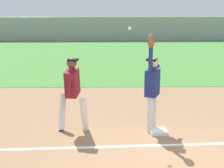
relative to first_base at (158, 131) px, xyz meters
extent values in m
plane|color=#936D4C|center=(0.02, -1.72, -0.04)|extent=(70.40, 70.40, 0.00)
cube|color=#478438|center=(0.02, 12.69, -0.04)|extent=(47.25, 16.40, 0.01)
cube|color=white|center=(0.00, 0.00, 0.00)|extent=(0.39, 0.39, 0.08)
cylinder|color=silver|center=(-0.11, 0.27, 0.39)|extent=(0.19, 0.19, 0.85)
cylinder|color=silver|center=(-0.18, 0.08, 0.39)|extent=(0.19, 0.19, 0.85)
cube|color=navy|center=(-0.14, 0.17, 1.11)|extent=(0.40, 0.51, 0.60)
sphere|color=#DBAD84|center=(-0.14, 0.17, 1.56)|extent=(0.30, 0.30, 0.23)
cube|color=black|center=(-0.17, 0.19, 1.64)|extent=(0.28, 0.27, 0.05)
cylinder|color=navy|center=(-0.22, -0.03, 1.72)|extent=(0.12, 0.12, 0.62)
cylinder|color=navy|center=(-0.06, 0.38, 1.41)|extent=(0.31, 0.61, 0.09)
ellipsoid|color=brown|center=(-0.22, -0.03, 2.08)|extent=(0.23, 0.31, 0.32)
cylinder|color=white|center=(-1.71, 0.09, 0.38)|extent=(0.22, 0.45, 0.85)
cylinder|color=white|center=(-2.23, 0.33, 0.38)|extent=(0.22, 0.45, 0.85)
cube|color=maroon|center=(-1.97, 0.21, 1.11)|extent=(0.34, 0.56, 0.66)
sphere|color=brown|center=(-1.97, 0.21, 1.56)|extent=(0.26, 0.26, 0.23)
cube|color=black|center=(-1.94, 0.20, 1.64)|extent=(0.25, 0.23, 0.05)
cylinder|color=maroon|center=(-1.94, 0.43, 1.19)|extent=(0.15, 0.41, 0.58)
cylinder|color=maroon|center=(-2.01, -0.01, 1.19)|extent=(0.15, 0.41, 0.58)
sphere|color=white|center=(-0.69, 0.01, 2.34)|extent=(0.07, 0.07, 0.07)
cube|color=#93999E|center=(0.02, 20.89, 0.90)|extent=(47.25, 0.06, 1.88)
cylinder|color=yellow|center=(0.02, 20.89, 1.87)|extent=(47.25, 0.06, 0.06)
cylinder|color=gray|center=(0.02, 20.89, 0.90)|extent=(0.08, 0.08, 1.88)
cube|color=#B21E1E|center=(-8.79, 23.92, 0.53)|extent=(4.40, 1.90, 0.55)
cube|color=#2D333D|center=(-8.79, 23.92, 1.01)|extent=(2.20, 1.75, 0.40)
cylinder|color=black|center=(-7.34, 24.87, 0.26)|extent=(0.60, 0.22, 0.60)
cylinder|color=black|center=(-7.34, 22.97, 0.26)|extent=(0.60, 0.22, 0.60)
cylinder|color=black|center=(-10.24, 24.87, 0.26)|extent=(0.60, 0.22, 0.60)
cylinder|color=black|center=(-10.24, 22.97, 0.26)|extent=(0.60, 0.22, 0.60)
cube|color=white|center=(-3.94, 23.21, 0.53)|extent=(4.53, 2.24, 0.55)
cube|color=#2D333D|center=(-3.94, 23.21, 1.01)|extent=(2.33, 1.91, 0.40)
cylinder|color=black|center=(-2.57, 24.27, 0.26)|extent=(0.62, 0.27, 0.60)
cylinder|color=black|center=(-2.42, 22.38, 0.26)|extent=(0.62, 0.27, 0.60)
cylinder|color=black|center=(-5.46, 24.05, 0.26)|extent=(0.62, 0.27, 0.60)
cylinder|color=black|center=(-5.31, 22.15, 0.26)|extent=(0.62, 0.27, 0.60)
cube|color=#1E6B33|center=(0.84, 23.81, 0.53)|extent=(4.56, 2.32, 0.55)
cube|color=#2D333D|center=(0.84, 23.81, 1.01)|extent=(2.36, 1.95, 0.40)
cylinder|color=black|center=(2.19, 24.90, 0.26)|extent=(0.62, 0.28, 0.60)
cylinder|color=black|center=(2.37, 23.01, 0.26)|extent=(0.62, 0.28, 0.60)
cylinder|color=black|center=(-0.70, 24.62, 0.26)|extent=(0.62, 0.28, 0.60)
cylinder|color=black|center=(-0.51, 22.73, 0.26)|extent=(0.62, 0.28, 0.60)
cube|color=#B7B7BC|center=(5.47, 23.94, 0.53)|extent=(4.49, 2.11, 0.55)
cube|color=#2D333D|center=(5.47, 23.94, 1.01)|extent=(2.28, 1.85, 0.40)
cylinder|color=black|center=(6.87, 24.96, 0.26)|extent=(0.61, 0.25, 0.60)
cylinder|color=black|center=(6.96, 23.06, 0.26)|extent=(0.61, 0.25, 0.60)
cylinder|color=black|center=(3.98, 24.82, 0.26)|extent=(0.61, 0.25, 0.60)
cylinder|color=black|center=(4.07, 22.92, 0.26)|extent=(0.61, 0.25, 0.60)
cylinder|color=black|center=(9.15, 24.18, 0.26)|extent=(0.62, 0.29, 0.60)
camera|label=1|loc=(-1.25, -7.36, 2.83)|focal=54.57mm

